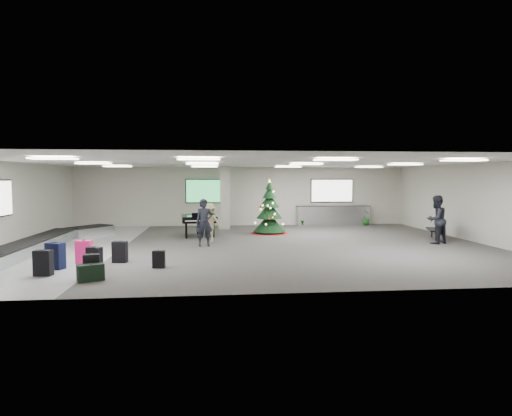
{
  "coord_description": "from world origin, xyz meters",
  "views": [
    {
      "loc": [
        -1.59,
        -16.38,
        2.6
      ],
      "look_at": [
        0.14,
        1.0,
        1.38
      ],
      "focal_mm": 30.0,
      "sensor_mm": 36.0,
      "label": 1
    }
  ],
  "objects": [
    {
      "name": "green_duffel",
      "position": [
        -4.71,
        -5.33,
        0.21
      ],
      "size": [
        0.71,
        0.56,
        0.44
      ],
      "rotation": [
        0.0,
        0.0,
        0.46
      ],
      "color": "black",
      "rests_on": "ground"
    },
    {
      "name": "bench",
      "position": [
        7.87,
        0.89,
        0.52
      ],
      "size": [
        0.97,
        1.54,
        0.92
      ],
      "rotation": [
        0.0,
        0.0,
        -0.35
      ],
      "color": "black",
      "rests_on": "ground"
    },
    {
      "name": "suitcase_1",
      "position": [
        -4.96,
        -4.0,
        0.32
      ],
      "size": [
        0.47,
        0.35,
        0.67
      ],
      "rotation": [
        0.0,
        0.0,
        -0.36
      ],
      "color": "black",
      "rests_on": "ground"
    },
    {
      "name": "suitcase_0",
      "position": [
        -4.76,
        -5.06,
        0.32
      ],
      "size": [
        0.44,
        0.31,
        0.65
      ],
      "rotation": [
        0.0,
        0.0,
        0.22
      ],
      "color": "black",
      "rests_on": "ground"
    },
    {
      "name": "traveler_bench",
      "position": [
        7.17,
        -0.35,
        0.96
      ],
      "size": [
        1.15,
        1.05,
        1.92
      ],
      "primitive_type": "imported",
      "rotation": [
        0.0,
        0.0,
        3.56
      ],
      "color": "black",
      "rests_on": "ground"
    },
    {
      "name": "potted_plant_left",
      "position": [
        3.23,
        6.49,
        0.35
      ],
      "size": [
        0.48,
        0.5,
        0.71
      ],
      "primitive_type": "imported",
      "rotation": [
        0.0,
        0.0,
        0.93
      ],
      "color": "#143A12",
      "rests_on": "ground"
    },
    {
      "name": "suitcase_5",
      "position": [
        -6.11,
        -4.64,
        0.34
      ],
      "size": [
        0.49,
        0.31,
        0.71
      ],
      "rotation": [
        0.0,
        0.0,
        -0.14
      ],
      "color": "black",
      "rests_on": "ground"
    },
    {
      "name": "traveler_b",
      "position": [
        -1.77,
        0.92,
        0.8
      ],
      "size": [
        1.18,
        0.96,
        1.59
      ],
      "primitive_type": "imported",
      "rotation": [
        0.0,
        0.0,
        -0.42
      ],
      "color": "#8E7E58",
      "rests_on": "ground"
    },
    {
      "name": "traveler_a",
      "position": [
        -1.95,
        -0.05,
        0.91
      ],
      "size": [
        0.72,
        0.54,
        1.81
      ],
      "primitive_type": "imported",
      "rotation": [
        0.0,
        0.0,
        0.16
      ],
      "color": "black",
      "rests_on": "ground"
    },
    {
      "name": "ground",
      "position": [
        0.0,
        0.0,
        0.0
      ],
      "size": [
        18.0,
        18.0,
        0.0
      ],
      "primitive_type": "plane",
      "color": "#3C3A37",
      "rests_on": "ground"
    },
    {
      "name": "pink_suitcase",
      "position": [
        -5.52,
        -3.07,
        0.36
      ],
      "size": [
        0.48,
        0.31,
        0.73
      ],
      "rotation": [
        0.0,
        0.0,
        -0.11
      ],
      "color": "#FF2172",
      "rests_on": "ground"
    },
    {
      "name": "christmas_tree",
      "position": [
        1.02,
        3.46,
        0.88
      ],
      "size": [
        1.8,
        1.8,
        2.57
      ],
      "color": "maroon",
      "rests_on": "ground"
    },
    {
      "name": "potted_plant_right",
      "position": [
        6.77,
        6.41,
        0.43
      ],
      "size": [
        0.59,
        0.59,
        0.86
      ],
      "primitive_type": "imported",
      "rotation": [
        0.0,
        0.0,
        1.82
      ],
      "color": "#143A12",
      "rests_on": "ground"
    },
    {
      "name": "room_envelope",
      "position": [
        -0.38,
        0.67,
        2.33
      ],
      "size": [
        18.02,
        14.02,
        3.21
      ],
      "color": "#B4B2A5",
      "rests_on": "ground"
    },
    {
      "name": "suitcase_3",
      "position": [
        -4.48,
        -2.98,
        0.33
      ],
      "size": [
        0.47,
        0.31,
        0.68
      ],
      "rotation": [
        0.0,
        0.0,
        -0.16
      ],
      "color": "black",
      "rests_on": "ground"
    },
    {
      "name": "navy_suitcase",
      "position": [
        -6.1,
        -3.8,
        0.38
      ],
      "size": [
        0.57,
        0.46,
        0.78
      ],
      "rotation": [
        0.0,
        0.0,
        -0.4
      ],
      "color": "black",
      "rests_on": "ground"
    },
    {
      "name": "baggage_carousel",
      "position": [
        -7.84,
        -0.08,
        0.21
      ],
      "size": [
        2.28,
        9.71,
        0.43
      ],
      "color": "silver",
      "rests_on": "ground"
    },
    {
      "name": "service_counter",
      "position": [
        5.0,
        6.65,
        0.55
      ],
      "size": [
        4.05,
        0.65,
        1.08
      ],
      "color": "silver",
      "rests_on": "ground"
    },
    {
      "name": "suitcase_7",
      "position": [
        -3.18,
        -3.92,
        0.25
      ],
      "size": [
        0.37,
        0.22,
        0.52
      ],
      "rotation": [
        0.0,
        0.0,
        -0.09
      ],
      "color": "black",
      "rests_on": "ground"
    },
    {
      "name": "grand_piano",
      "position": [
        -2.25,
        2.81,
        0.79
      ],
      "size": [
        1.68,
        2.07,
        1.11
      ],
      "rotation": [
        0.0,
        0.0,
        0.1
      ],
      "color": "black",
      "rests_on": "ground"
    }
  ]
}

